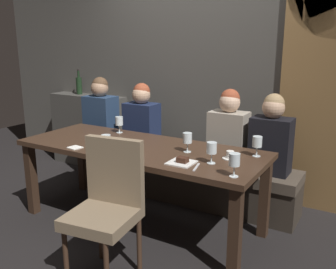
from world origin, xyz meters
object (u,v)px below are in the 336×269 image
diner_bearded (142,119)px  wine_glass_center_front (212,149)px  banquette_bench (178,177)px  diner_near_end (271,136)px  dessert_plate (182,162)px  diner_redhead (101,113)px  wine_glass_far_right (106,141)px  dining_table (140,156)px  diner_far_end (229,130)px  espresso_cup (230,156)px  fork_on_table (196,167)px  chair_near_side (107,200)px  wine_glass_end_right (234,160)px  wine_glass_center_back (257,143)px  wine_bottle_dark_red (79,85)px  wine_glass_end_left (119,122)px  wine_glass_far_left (187,138)px

diner_bearded → wine_glass_center_front: size_ratio=4.55×
banquette_bench → wine_glass_center_front: (0.73, -0.81, 0.62)m
diner_near_end → dessert_plate: (-0.41, -0.95, -0.04)m
diner_redhead → wine_glass_far_right: size_ratio=4.81×
diner_redhead → dining_table: bearing=-33.7°
banquette_bench → diner_far_end: 0.79m
diner_bearded → espresso_cup: 1.45m
dining_table → diner_far_end: bearing=53.4°
fork_on_table → chair_near_side: bearing=-147.6°
chair_near_side → wine_glass_end_right: chair_near_side is taller
banquette_bench → chair_near_side: bearing=-81.0°
banquette_bench → wine_glass_far_right: bearing=-94.9°
dining_table → wine_glass_center_back: (0.97, 0.23, 0.20)m
wine_glass_center_back → diner_bearded: bearing=161.3°
chair_near_side → diner_near_end: diner_near_end is taller
dining_table → diner_near_end: diner_near_end is taller
diner_far_end → diner_redhead: bearing=-178.5°
wine_bottle_dark_red → diner_bearded: bearing=-15.0°
chair_near_side → wine_glass_end_left: 1.26m
diner_redhead → wine_glass_end_right: size_ratio=4.81×
diner_far_end → fork_on_table: size_ratio=4.40×
diner_redhead → wine_bottle_dark_red: wine_bottle_dark_red is taller
diner_redhead → wine_glass_center_front: 1.93m
diner_near_end → wine_glass_center_front: diner_near_end is taller
wine_glass_center_front → dessert_plate: bearing=-149.2°
chair_near_side → espresso_cup: chair_near_side is taller
wine_glass_end_right → wine_glass_far_right: same height
chair_near_side → dessert_plate: (0.32, 0.49, 0.20)m
wine_glass_end_left → dessert_plate: 1.13m
dining_table → dessert_plate: dessert_plate is taller
wine_glass_end_left → wine_glass_far_right: same height
diner_bearded → wine_glass_center_back: diner_bearded is taller
diner_far_end → diner_near_end: size_ratio=1.02×
diner_redhead → diner_bearded: size_ratio=1.06×
banquette_bench → wine_bottle_dark_red: wine_bottle_dark_red is taller
wine_glass_end_right → espresso_cup: size_ratio=1.37×
diner_far_end → fork_on_table: (0.14, -0.98, -0.06)m
diner_near_end → espresso_cup: size_ratio=6.12×
chair_near_side → diner_far_end: size_ratio=1.31×
wine_glass_far_left → wine_glass_end_right: bearing=-32.8°
diner_far_end → wine_glass_far_right: bearing=-120.5°
dining_table → diner_redhead: 1.24m
diner_redhead → diner_bearded: bearing=4.0°
wine_glass_center_front → dessert_plate: 0.24m
chair_near_side → wine_glass_end_left: bearing=123.7°
wine_glass_center_front → dessert_plate: (-0.19, -0.11, -0.10)m
diner_redhead → wine_glass_end_left: 0.69m
diner_far_end → espresso_cup: diner_far_end is taller
diner_near_end → wine_glass_far_right: size_ratio=4.48×
diner_redhead → diner_far_end: (1.56, 0.04, -0.02)m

